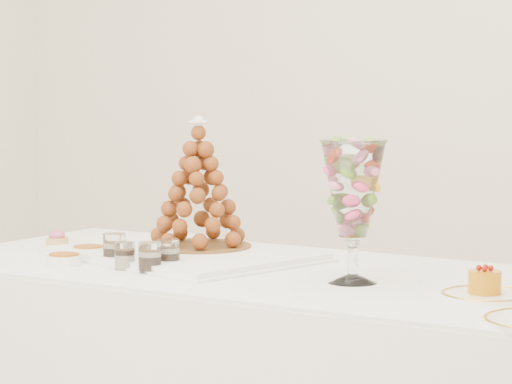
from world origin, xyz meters
The scene contains 13 objects.
lace_tray centered at (-0.30, 0.43, 0.76)m, with size 0.62×0.46×0.02m, color white.
macaron_vase centered at (0.24, 0.33, 0.96)m, with size 0.15×0.15×0.33m.
cake_plate centered at (0.58, 0.31, 0.76)m, with size 0.20×0.20×0.01m, color white.
pink_tart centered at (-0.76, 0.45, 0.77)m, with size 0.06×0.06×0.04m.
verrine_a centered at (-0.39, 0.25, 0.79)m, with size 0.06×0.06×0.08m, color white.
verrine_b centered at (-0.27, 0.28, 0.78)m, with size 0.05×0.05×0.06m, color white.
verrine_c centered at (-0.24, 0.27, 0.79)m, with size 0.05×0.05×0.07m, color white.
verrine_d centered at (-0.32, 0.20, 0.78)m, with size 0.05×0.05×0.07m, color white.
verrine_e centered at (-0.23, 0.19, 0.79)m, with size 0.06×0.06×0.07m, color white.
ramekin_back centered at (-0.52, 0.31, 0.76)m, with size 0.09×0.09×0.03m, color white.
ramekin_front centered at (-0.48, 0.17, 0.76)m, with size 0.09×0.09×0.03m, color white.
croquembouche centered at (-0.31, 0.50, 0.94)m, with size 0.29×0.29×0.35m.
mousse_cake centered at (0.57, 0.31, 0.79)m, with size 0.07×0.07×0.06m.
Camera 1 is at (1.52, -2.11, 1.22)m, focal length 85.00 mm.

